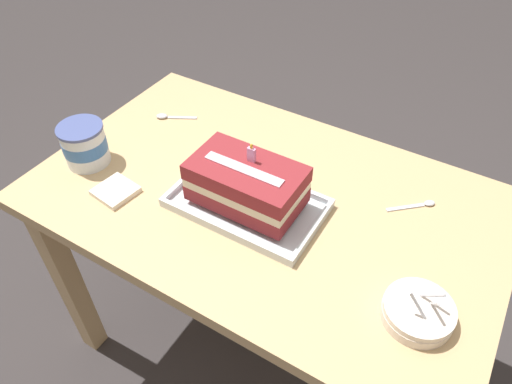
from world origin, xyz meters
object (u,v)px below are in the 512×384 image
birthday_cake (247,183)px  napkin_pile (116,191)px  bowl_stack (418,312)px  serving_spoon_near_tray (421,205)px  serving_spoon_by_bowls (166,116)px  ice_cream_tub (84,144)px  foil_tray (247,204)px

birthday_cake → napkin_pile: 0.34m
bowl_stack → serving_spoon_near_tray: bearing=105.3°
napkin_pile → serving_spoon_by_bowls: bearing=107.0°
birthday_cake → bowl_stack: size_ratio=1.87×
bowl_stack → serving_spoon_near_tray: size_ratio=1.38×
ice_cream_tub → serving_spoon_by_bowls: bearing=79.6°
ice_cream_tub → serving_spoon_near_tray: 0.88m
birthday_cake → serving_spoon_by_bowls: bearing=154.6°
ice_cream_tub → serving_spoon_by_bowls: size_ratio=1.03×
foil_tray → serving_spoon_near_tray: 0.43m
bowl_stack → birthday_cake: bearing=168.7°
serving_spoon_near_tray → napkin_pile: 0.76m
serving_spoon_by_bowls → birthday_cake: bearing=-25.4°
birthday_cake → serving_spoon_near_tray: birthday_cake is taller
serving_spoon_near_tray → serving_spoon_by_bowls: (-0.78, -0.03, 0.00)m
bowl_stack → ice_cream_tub: bearing=179.0°
birthday_cake → serving_spoon_by_bowls: birthday_cake is taller
serving_spoon_by_bowls → napkin_pile: size_ratio=1.10×
ice_cream_tub → serving_spoon_by_bowls: (0.05, 0.27, -0.05)m
foil_tray → bowl_stack: bowl_stack is taller
serving_spoon_near_tray → serving_spoon_by_bowls: bearing=-177.9°
birthday_cake → ice_cream_tub: size_ratio=2.22×
bowl_stack → ice_cream_tub: 0.91m
bowl_stack → ice_cream_tub: (-0.91, 0.02, 0.04)m
foil_tray → ice_cream_tub: 0.47m
serving_spoon_near_tray → napkin_pile: (-0.68, -0.35, 0.00)m
bowl_stack → napkin_pile: bearing=-176.9°
serving_spoon_near_tray → ice_cream_tub: bearing=-160.2°
birthday_cake → napkin_pile: (-0.31, -0.13, -0.07)m
bowl_stack → napkin_pile: bowl_stack is taller
foil_tray → birthday_cake: birthday_cake is taller
serving_spoon_near_tray → foil_tray: bearing=-148.7°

